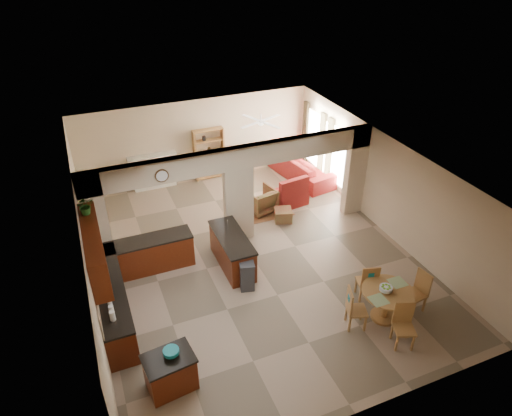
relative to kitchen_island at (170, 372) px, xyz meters
name	(u,v)px	position (x,y,z in m)	size (l,w,h in m)	color
floor	(252,257)	(2.95, 3.15, -0.41)	(10.00, 10.00, 0.00)	gray
ceiling	(252,163)	(2.95, 3.15, 2.39)	(10.00, 10.00, 0.00)	white
wall_back	(197,140)	(2.95, 8.15, 0.99)	(8.00, 8.00, 0.00)	tan
wall_front	(365,362)	(2.95, -1.85, 0.99)	(8.00, 8.00, 0.00)	tan
wall_left	(87,250)	(-1.05, 3.15, 0.99)	(10.00, 10.00, 0.00)	tan
wall_right	(384,184)	(6.95, 3.15, 0.99)	(10.00, 10.00, 0.00)	tan
partition_left_pier	(96,224)	(-0.75, 4.15, 0.99)	(0.60, 0.25, 2.80)	tan
partition_center_pier	(239,204)	(2.95, 4.15, 0.69)	(0.80, 0.25, 2.20)	tan
partition_right_pier	(355,171)	(6.65, 4.15, 0.99)	(0.60, 0.25, 2.80)	tan
partition_header	(237,158)	(2.95, 4.15, 2.09)	(8.00, 0.25, 0.60)	tan
kitchen_counter	(128,280)	(-0.31, 2.90, 0.06)	(2.52, 3.29, 1.48)	#481508
upper_cabinets	(95,249)	(-0.87, 2.35, 1.51)	(0.35, 2.40, 0.90)	#481508
peninsula	(232,251)	(2.35, 3.04, 0.05)	(0.70, 1.85, 0.91)	#481508
wall_clock	(162,176)	(0.95, 4.00, 2.04)	(0.34, 0.34, 0.03)	#4C3319
rug	(263,210)	(4.15, 5.25, -0.40)	(1.60, 1.30, 0.01)	brown
fireplace	(154,171)	(1.35, 7.99, 0.21)	(1.60, 0.35, 1.20)	silver
shelving_unit	(209,154)	(3.30, 7.97, 0.49)	(1.00, 0.32, 1.80)	#A37538
window_a	(339,158)	(6.92, 5.45, 0.79)	(0.02, 0.90, 1.90)	white
window_b	(314,139)	(6.92, 7.15, 0.79)	(0.02, 0.90, 1.90)	white
glazed_door	(326,152)	(6.92, 6.30, 0.64)	(0.02, 0.70, 2.10)	white
drape_a_left	(348,166)	(6.88, 4.85, 0.79)	(0.10, 0.28, 2.30)	#41221A
drape_a_right	(329,151)	(6.88, 6.05, 0.79)	(0.10, 0.28, 2.30)	#41221A
drape_b_left	(322,145)	(6.88, 6.55, 0.79)	(0.10, 0.28, 2.30)	#41221A
drape_b_right	(305,133)	(6.88, 7.75, 0.79)	(0.10, 0.28, 2.30)	#41221A
ceiling_fan	(261,121)	(4.45, 6.15, 2.15)	(1.00, 1.00, 0.10)	white
kitchen_island	(170,372)	(0.00, 0.00, 0.00)	(1.00, 0.77, 0.81)	#481508
teal_bowl	(171,353)	(0.07, 0.04, 0.47)	(0.30, 0.30, 0.14)	teal
trash_can	(247,277)	(2.36, 2.05, -0.05)	(0.33, 0.28, 0.71)	#313033
dining_table	(386,300)	(4.87, -0.03, 0.11)	(1.15, 1.15, 0.78)	#A37538
fruit_bowl	(386,289)	(4.80, -0.01, 0.45)	(0.29, 0.29, 0.15)	#64AB24
sofa	(302,167)	(6.25, 6.73, -0.01)	(1.07, 2.75, 0.80)	maroon
chaise	(289,197)	(5.08, 5.33, -0.21)	(1.01, 0.83, 0.40)	maroon
armchair	(261,200)	(4.07, 5.24, -0.03)	(0.81, 0.83, 0.76)	maroon
ottoman	(283,215)	(4.48, 4.49, -0.22)	(0.50, 0.50, 0.37)	maroon
plant	(85,206)	(-0.87, 3.06, 2.16)	(0.36, 0.31, 0.40)	#154412
chair_north	(368,281)	(4.82, 0.63, 0.15)	(0.52, 0.52, 1.02)	#A37538
chair_east	(419,290)	(5.72, -0.06, 0.15)	(0.47, 0.47, 1.02)	#A37538
chair_south	(404,322)	(4.76, -0.75, 0.15)	(0.54, 0.54, 1.02)	#A37538
chair_west	(353,307)	(4.04, 0.03, 0.15)	(0.54, 0.54, 1.02)	#A37538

